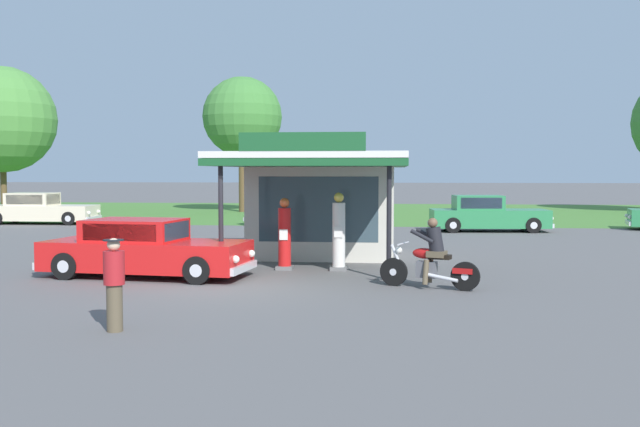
{
  "coord_description": "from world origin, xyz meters",
  "views": [
    {
      "loc": [
        3.55,
        -16.1,
        2.61
      ],
      "look_at": [
        1.39,
        4.49,
        1.4
      ],
      "focal_mm": 40.56,
      "sensor_mm": 36.0,
      "label": 1
    }
  ],
  "objects_px": {
    "bystander_chatting_near_pumps": "(114,282)",
    "parked_car_back_row_far_right": "(300,211)",
    "parked_car_second_row_spare": "(39,210)",
    "parked_car_back_row_centre": "(487,215)",
    "featured_classic_sedan": "(144,250)",
    "gas_pump_nearside": "(285,237)",
    "gas_pump_offside": "(339,235)",
    "motorcycle_with_rider": "(431,259)"
  },
  "relations": [
    {
      "from": "bystander_chatting_near_pumps",
      "to": "parked_car_back_row_far_right",
      "type": "bearing_deg",
      "value": 90.09
    },
    {
      "from": "parked_car_second_row_spare",
      "to": "parked_car_back_row_centre",
      "type": "bearing_deg",
      "value": -6.1
    },
    {
      "from": "parked_car_back_row_centre",
      "to": "featured_classic_sedan",
      "type": "bearing_deg",
      "value": -124.62
    },
    {
      "from": "featured_classic_sedan",
      "to": "parked_car_back_row_far_right",
      "type": "distance_m",
      "value": 17.18
    },
    {
      "from": "parked_car_back_row_centre",
      "to": "parked_car_back_row_far_right",
      "type": "bearing_deg",
      "value": 164.14
    },
    {
      "from": "gas_pump_nearside",
      "to": "parked_car_back_row_far_right",
      "type": "height_order",
      "value": "gas_pump_nearside"
    },
    {
      "from": "gas_pump_offside",
      "to": "parked_car_back_row_centre",
      "type": "bearing_deg",
      "value": 67.39
    },
    {
      "from": "parked_car_back_row_far_right",
      "to": "bystander_chatting_near_pumps",
      "type": "relative_size",
      "value": 3.64
    },
    {
      "from": "parked_car_back_row_far_right",
      "to": "bystander_chatting_near_pumps",
      "type": "bearing_deg",
      "value": -89.91
    },
    {
      "from": "featured_classic_sedan",
      "to": "parked_car_back_row_centre",
      "type": "distance_m",
      "value": 17.84
    },
    {
      "from": "parked_car_back_row_centre",
      "to": "parked_car_second_row_spare",
      "type": "bearing_deg",
      "value": 173.9
    },
    {
      "from": "motorcycle_with_rider",
      "to": "bystander_chatting_near_pumps",
      "type": "xyz_separation_m",
      "value": [
        -5.33,
        -4.91,
        0.16
      ]
    },
    {
      "from": "featured_classic_sedan",
      "to": "parked_car_second_row_spare",
      "type": "xyz_separation_m",
      "value": [
        -11.47,
        16.99,
        0.03
      ]
    },
    {
      "from": "motorcycle_with_rider",
      "to": "parked_car_back_row_far_right",
      "type": "bearing_deg",
      "value": 106.43
    },
    {
      "from": "motorcycle_with_rider",
      "to": "parked_car_second_row_spare",
      "type": "xyz_separation_m",
      "value": [
        -18.44,
        18.08,
        0.04
      ]
    },
    {
      "from": "parked_car_back_row_centre",
      "to": "bystander_chatting_near_pumps",
      "type": "bearing_deg",
      "value": -112.33
    },
    {
      "from": "featured_classic_sedan",
      "to": "parked_car_back_row_far_right",
      "type": "height_order",
      "value": "parked_car_back_row_far_right"
    },
    {
      "from": "parked_car_back_row_far_right",
      "to": "parked_car_back_row_centre",
      "type": "bearing_deg",
      "value": -15.86
    },
    {
      "from": "featured_classic_sedan",
      "to": "gas_pump_nearside",
      "type": "bearing_deg",
      "value": 26.7
    },
    {
      "from": "parked_car_back_row_centre",
      "to": "bystander_chatting_near_pumps",
      "type": "xyz_separation_m",
      "value": [
        -8.49,
        -20.68,
        0.1
      ]
    },
    {
      "from": "featured_classic_sedan",
      "to": "parked_car_back_row_centre",
      "type": "height_order",
      "value": "parked_car_back_row_centre"
    },
    {
      "from": "gas_pump_offside",
      "to": "motorcycle_with_rider",
      "type": "xyz_separation_m",
      "value": [
        2.27,
        -2.73,
        -0.29
      ]
    },
    {
      "from": "gas_pump_offside",
      "to": "parked_car_second_row_spare",
      "type": "xyz_separation_m",
      "value": [
        -16.17,
        15.35,
        -0.25
      ]
    },
    {
      "from": "parked_car_back_row_far_right",
      "to": "parked_car_second_row_spare",
      "type": "height_order",
      "value": "parked_car_back_row_far_right"
    },
    {
      "from": "gas_pump_offside",
      "to": "parked_car_back_row_centre",
      "type": "xyz_separation_m",
      "value": [
        5.43,
        13.04,
        -0.24
      ]
    },
    {
      "from": "gas_pump_nearside",
      "to": "featured_classic_sedan",
      "type": "relative_size",
      "value": 0.36
    },
    {
      "from": "gas_pump_offside",
      "to": "featured_classic_sedan",
      "type": "distance_m",
      "value": 4.99
    },
    {
      "from": "bystander_chatting_near_pumps",
      "to": "parked_car_second_row_spare",
      "type": "bearing_deg",
      "value": 119.69
    },
    {
      "from": "parked_car_back_row_centre",
      "to": "bystander_chatting_near_pumps",
      "type": "distance_m",
      "value": 22.36
    },
    {
      "from": "motorcycle_with_rider",
      "to": "parked_car_back_row_far_right",
      "type": "relative_size",
      "value": 0.39
    },
    {
      "from": "gas_pump_offside",
      "to": "gas_pump_nearside",
      "type": "bearing_deg",
      "value": -180.0
    },
    {
      "from": "gas_pump_nearside",
      "to": "gas_pump_offside",
      "type": "relative_size",
      "value": 0.93
    },
    {
      "from": "gas_pump_nearside",
      "to": "parked_car_back_row_centre",
      "type": "height_order",
      "value": "gas_pump_nearside"
    },
    {
      "from": "motorcycle_with_rider",
      "to": "parked_car_back_row_centre",
      "type": "height_order",
      "value": "motorcycle_with_rider"
    },
    {
      "from": "featured_classic_sedan",
      "to": "parked_car_second_row_spare",
      "type": "height_order",
      "value": "parked_car_second_row_spare"
    },
    {
      "from": "motorcycle_with_rider",
      "to": "parked_car_second_row_spare",
      "type": "distance_m",
      "value": 25.82
    },
    {
      "from": "gas_pump_nearside",
      "to": "parked_car_second_row_spare",
      "type": "xyz_separation_m",
      "value": [
        -14.73,
        15.35,
        -0.18
      ]
    },
    {
      "from": "motorcycle_with_rider",
      "to": "parked_car_back_row_far_right",
      "type": "height_order",
      "value": "parked_car_back_row_far_right"
    },
    {
      "from": "gas_pump_nearside",
      "to": "bystander_chatting_near_pumps",
      "type": "relative_size",
      "value": 1.25
    },
    {
      "from": "motorcycle_with_rider",
      "to": "parked_car_back_row_centre",
      "type": "xyz_separation_m",
      "value": [
        3.17,
        15.77,
        0.05
      ]
    },
    {
      "from": "featured_classic_sedan",
      "to": "parked_car_back_row_far_right",
      "type": "bearing_deg",
      "value": 84.63
    },
    {
      "from": "gas_pump_nearside",
      "to": "bystander_chatting_near_pumps",
      "type": "distance_m",
      "value": 7.81
    }
  ]
}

